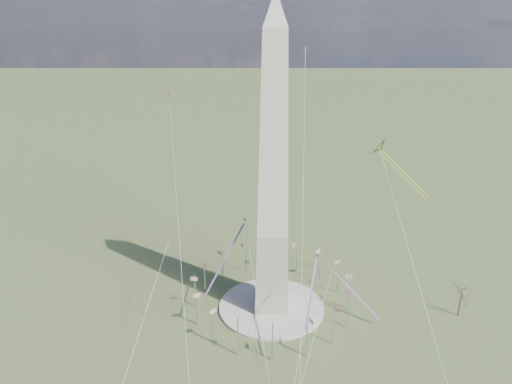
{
  "coord_description": "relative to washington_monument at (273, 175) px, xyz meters",
  "views": [
    {
      "loc": [
        -2.11,
        -133.23,
        91.71
      ],
      "look_at": [
        -5.29,
        0.0,
        42.42
      ],
      "focal_mm": 32.0,
      "sensor_mm": 36.0,
      "label": 1
    }
  ],
  "objects": [
    {
      "name": "kite_streamer_mid",
      "position": [
        -12.96,
        0.72,
        -24.0
      ],
      "size": [
        12.7,
        22.48,
        16.92
      ],
      "rotation": [
        0.0,
        0.0,
        2.66
      ],
      "color": "red",
      "rests_on": "ground"
    },
    {
      "name": "kite_streamer_right",
      "position": [
        25.61,
        -1.82,
        -38.11
      ],
      "size": [
        15.05,
        12.67,
        12.74
      ],
      "rotation": [
        0.0,
        0.0,
        4.02
      ],
      "color": "red",
      "rests_on": "ground"
    },
    {
      "name": "kite_small_white",
      "position": [
        12.58,
        50.16,
        34.44
      ],
      "size": [
        1.3,
        1.63,
        4.25
      ],
      "rotation": [
        0.0,
        0.0,
        2.97
      ],
      "color": "silver",
      "rests_on": "ground"
    },
    {
      "name": "tree_near",
      "position": [
        62.46,
        -2.77,
        -38.57
      ],
      "size": [
        7.52,
        7.52,
        13.16
      ],
      "color": "#46392A",
      "rests_on": "ground"
    },
    {
      "name": "ground",
      "position": [
        0.0,
        0.0,
        -47.95
      ],
      "size": [
        2000.0,
        2000.0,
        0.0
      ],
      "primitive_type": "plane",
      "color": "#3F562B",
      "rests_on": "ground"
    },
    {
      "name": "plaza",
      "position": [
        0.0,
        0.0,
        -47.55
      ],
      "size": [
        36.0,
        36.0,
        0.8
      ],
      "primitive_type": "cylinder",
      "color": "#B6B4A6",
      "rests_on": "ground"
    },
    {
      "name": "kite_streamer_left",
      "position": [
        11.37,
        -20.53,
        -24.78
      ],
      "size": [
        5.5,
        18.91,
        13.16
      ],
      "rotation": [
        0.0,
        0.0,
        2.91
      ],
      "color": "red",
      "rests_on": "ground"
    },
    {
      "name": "kite_diamond_purple",
      "position": [
        -33.84,
        4.14,
        -23.47
      ],
      "size": [
        2.66,
        3.61,
        10.53
      ],
      "rotation": [
        0.0,
        0.0,
        2.34
      ],
      "color": "navy",
      "rests_on": "ground"
    },
    {
      "name": "kite_delta_black",
      "position": [
        36.72,
        16.0,
        3.88
      ],
      "size": [
        18.8,
        17.15,
        17.11
      ],
      "rotation": [
        0.0,
        0.0,
        4.0
      ],
      "color": "black",
      "rests_on": "ground"
    },
    {
      "name": "flagpole_ring",
      "position": [
        -0.0,
        -0.0,
        -40.68
      ],
      "size": [
        54.4,
        54.4,
        13.0
      ],
      "color": "silver",
      "rests_on": "ground"
    },
    {
      "name": "washington_monument",
      "position": [
        0.0,
        0.0,
        0.0
      ],
      "size": [
        15.56,
        15.56,
        100.0
      ],
      "color": "#B2AD95",
      "rests_on": "plaza"
    },
    {
      "name": "kite_small_red",
      "position": [
        -39.1,
        40.72,
        18.89
      ],
      "size": [
        1.09,
        1.8,
        4.18
      ],
      "rotation": [
        0.0,
        0.0,
        2.77
      ],
      "color": "red",
      "rests_on": "ground"
    }
  ]
}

